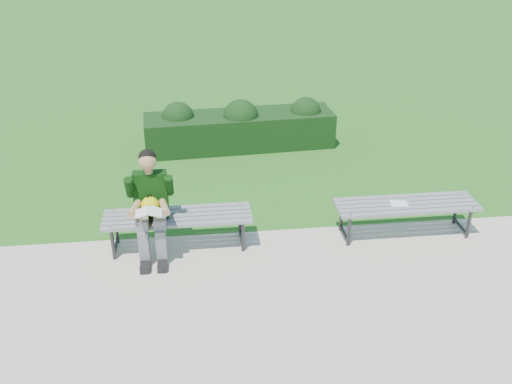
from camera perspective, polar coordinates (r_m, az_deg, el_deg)
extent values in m
plane|color=#386E20|center=(7.52, 1.79, -3.98)|extent=(80.00, 80.00, 0.00)
cube|color=beige|center=(6.10, 4.21, -12.32)|extent=(30.00, 3.50, 0.02)
cube|color=#103712|center=(10.04, -1.67, 6.16)|extent=(3.32, 1.03, 0.60)
sphere|color=#103712|center=(9.93, -7.80, 7.35)|extent=(0.59, 0.59, 0.56)
sphere|color=#103712|center=(9.88, -1.53, 7.48)|extent=(0.65, 0.65, 0.61)
sphere|color=#103712|center=(10.15, 4.98, 7.93)|extent=(0.58, 0.58, 0.54)
cube|color=slate|center=(6.84, -7.86, -3.29)|extent=(1.80, 0.09, 0.04)
cube|color=slate|center=(6.93, -7.85, -2.86)|extent=(1.80, 0.08, 0.04)
cube|color=slate|center=(7.02, -7.85, -2.44)|extent=(1.80, 0.08, 0.04)
cube|color=slate|center=(7.11, -7.84, -2.03)|extent=(1.80, 0.09, 0.04)
cube|color=slate|center=(7.20, -7.84, -1.63)|extent=(1.80, 0.09, 0.04)
cylinder|color=#2D2D30|center=(7.04, -14.12, -5.10)|extent=(0.04, 0.04, 0.41)
cylinder|color=#2D2D30|center=(7.36, -13.81, -3.54)|extent=(0.04, 0.04, 0.41)
cylinder|color=#2D2D30|center=(7.11, -14.12, -3.04)|extent=(0.04, 0.42, 0.04)
cylinder|color=#2D2D30|center=(7.27, -13.83, -5.28)|extent=(0.04, 0.42, 0.04)
cylinder|color=gray|center=(6.90, -14.36, -3.43)|extent=(0.02, 0.02, 0.01)
cylinder|color=gray|center=(7.26, -14.01, -1.78)|extent=(0.02, 0.02, 0.01)
cylinder|color=#2D2D30|center=(6.98, -1.32, -4.47)|extent=(0.04, 0.04, 0.41)
cylinder|color=#2D2D30|center=(7.31, -1.61, -2.92)|extent=(0.04, 0.04, 0.41)
cylinder|color=#2D2D30|center=(7.05, -1.48, -2.40)|extent=(0.04, 0.42, 0.04)
cylinder|color=#2D2D30|center=(7.22, -1.45, -4.67)|extent=(0.04, 0.42, 0.04)
cylinder|color=gray|center=(6.84, -1.33, -2.77)|extent=(0.02, 0.02, 0.01)
cylinder|color=gray|center=(7.20, -1.64, -1.14)|extent=(0.02, 0.02, 0.01)
cube|color=slate|center=(7.30, 15.36, -1.99)|extent=(1.80, 0.09, 0.04)
cube|color=slate|center=(7.38, 15.08, -1.60)|extent=(1.80, 0.08, 0.04)
cube|color=slate|center=(7.47, 14.81, -1.22)|extent=(1.80, 0.08, 0.04)
cube|color=slate|center=(7.55, 14.54, -0.85)|extent=(1.80, 0.09, 0.04)
cube|color=slate|center=(7.64, 14.28, -0.49)|extent=(1.80, 0.09, 0.04)
cylinder|color=#2D2D30|center=(7.18, 9.28, -3.89)|extent=(0.04, 0.04, 0.41)
cylinder|color=#2D2D30|center=(7.50, 8.53, -2.41)|extent=(0.04, 0.04, 0.41)
cylinder|color=#2D2D30|center=(7.25, 9.00, -1.88)|extent=(0.04, 0.42, 0.04)
cylinder|color=#2D2D30|center=(7.41, 8.82, -4.10)|extent=(0.04, 0.42, 0.04)
cylinder|color=gray|center=(7.05, 9.47, -2.22)|extent=(0.02, 0.02, 0.01)
cylinder|color=gray|center=(7.40, 8.63, -0.66)|extent=(0.02, 0.02, 0.01)
cylinder|color=#2D2D30|center=(7.73, 20.50, -3.00)|extent=(0.04, 0.04, 0.41)
cylinder|color=#2D2D30|center=(8.03, 19.37, -1.66)|extent=(0.04, 0.04, 0.41)
cylinder|color=#2D2D30|center=(7.80, 20.13, -1.14)|extent=(0.04, 0.42, 0.04)
cylinder|color=#2D2D30|center=(7.95, 19.76, -3.23)|extent=(0.04, 0.42, 0.04)
cylinder|color=gray|center=(7.61, 20.86, -1.44)|extent=(0.02, 0.02, 0.01)
cylinder|color=gray|center=(7.93, 19.59, -0.02)|extent=(0.02, 0.02, 0.01)
cube|color=gray|center=(6.86, -11.24, -2.64)|extent=(0.14, 0.42, 0.13)
cube|color=gray|center=(6.85, -9.57, -2.56)|extent=(0.14, 0.42, 0.13)
cube|color=gray|center=(6.86, -11.11, -5.49)|extent=(0.12, 0.13, 0.45)
cube|color=gray|center=(6.84, -9.44, -5.42)|extent=(0.12, 0.13, 0.45)
cube|color=black|center=(6.87, -11.02, -7.20)|extent=(0.11, 0.26, 0.09)
cube|color=black|center=(6.85, -9.35, -7.13)|extent=(0.11, 0.26, 0.09)
cube|color=black|center=(6.93, -10.47, -0.24)|extent=(0.40, 0.30, 0.59)
cylinder|color=tan|center=(6.77, -10.71, 2.09)|extent=(0.10, 0.10, 0.08)
sphere|color=tan|center=(6.70, -10.81, 3.02)|extent=(0.21, 0.21, 0.21)
sphere|color=black|center=(6.72, -10.82, 3.36)|extent=(0.21, 0.21, 0.21)
cylinder|color=black|center=(6.79, -12.56, 0.47)|extent=(0.10, 0.21, 0.30)
cylinder|color=black|center=(6.75, -8.68, 0.68)|extent=(0.10, 0.21, 0.30)
cylinder|color=tan|center=(6.67, -12.05, -1.65)|extent=(0.14, 0.31, 0.08)
cylinder|color=tan|center=(6.64, -9.14, -1.50)|extent=(0.14, 0.31, 0.08)
sphere|color=tan|center=(6.52, -11.54, -2.29)|extent=(0.09, 0.09, 0.09)
sphere|color=tan|center=(6.50, -9.79, -2.20)|extent=(0.09, 0.09, 0.09)
sphere|color=#D2C005|center=(6.75, -10.54, -1.32)|extent=(0.21, 0.21, 0.21)
cone|color=orange|center=(6.65, -10.58, -1.83)|extent=(0.06, 0.06, 0.06)
cone|color=black|center=(6.70, -10.76, -0.31)|extent=(0.03, 0.04, 0.07)
cone|color=black|center=(6.71, -10.49, -0.29)|extent=(0.03, 0.03, 0.06)
sphere|color=white|center=(6.65, -10.99, -1.51)|extent=(0.04, 0.04, 0.04)
sphere|color=white|center=(6.64, -10.22, -1.47)|extent=(0.04, 0.04, 0.04)
cube|color=white|center=(6.48, -11.37, -2.02)|extent=(0.15, 0.20, 0.05)
cube|color=white|center=(6.47, -10.05, -1.95)|extent=(0.15, 0.20, 0.05)
cube|color=white|center=(7.42, 14.11, -1.11)|extent=(0.25, 0.20, 0.01)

